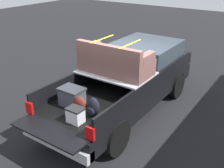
% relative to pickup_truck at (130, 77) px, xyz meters
% --- Properties ---
extents(ground_plane, '(40.00, 40.00, 0.00)m').
position_rel_pickup_truck_xyz_m(ground_plane, '(-0.35, -0.00, -0.96)').
color(ground_plane, black).
extents(pickup_truck, '(6.05, 2.06, 2.23)m').
position_rel_pickup_truck_xyz_m(pickup_truck, '(0.00, 0.00, 0.00)').
color(pickup_truck, black).
rests_on(pickup_truck, ground_plane).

